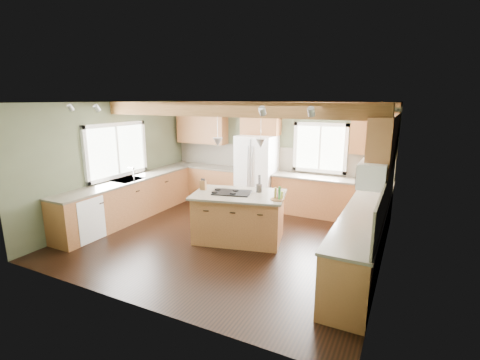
% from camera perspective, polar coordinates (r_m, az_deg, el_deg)
% --- Properties ---
extents(floor, '(5.60, 5.60, 0.00)m').
position_cam_1_polar(floor, '(6.87, -2.27, -9.61)').
color(floor, black).
rests_on(floor, ground).
extents(ceiling, '(5.60, 5.60, 0.00)m').
position_cam_1_polar(ceiling, '(6.34, -2.48, 12.62)').
color(ceiling, silver).
rests_on(ceiling, wall_back).
extents(wall_back, '(5.60, 0.00, 5.60)m').
position_cam_1_polar(wall_back, '(8.72, 5.60, 4.14)').
color(wall_back, '#454C36').
rests_on(wall_back, ground).
extents(wall_left, '(0.00, 5.00, 5.00)m').
position_cam_1_polar(wall_left, '(8.19, -19.83, 2.83)').
color(wall_left, '#454C36').
rests_on(wall_left, ground).
extents(wall_right, '(0.00, 5.00, 5.00)m').
position_cam_1_polar(wall_right, '(5.72, 23.05, -1.68)').
color(wall_right, '#454C36').
rests_on(wall_right, ground).
extents(ceiling_beam, '(5.55, 0.26, 0.26)m').
position_cam_1_polar(ceiling_beam, '(6.43, -2.03, 11.47)').
color(ceiling_beam, '#4E3216').
rests_on(ceiling_beam, ceiling).
extents(soffit_trim, '(5.55, 0.20, 0.10)m').
position_cam_1_polar(soffit_trim, '(8.52, 5.54, 12.31)').
color(soffit_trim, '#4E3216').
rests_on(soffit_trim, ceiling).
extents(backsplash_back, '(5.58, 0.03, 0.58)m').
position_cam_1_polar(backsplash_back, '(8.72, 5.55, 3.54)').
color(backsplash_back, brown).
rests_on(backsplash_back, wall_back).
extents(backsplash_right, '(0.03, 3.70, 0.58)m').
position_cam_1_polar(backsplash_right, '(5.79, 22.86, -2.41)').
color(backsplash_right, brown).
rests_on(backsplash_right, wall_right).
extents(base_cab_back_left, '(2.02, 0.60, 0.88)m').
position_cam_1_polar(base_cab_back_left, '(9.41, -5.41, -0.53)').
color(base_cab_back_left, brown).
rests_on(base_cab_back_left, floor).
extents(counter_back_left, '(2.06, 0.64, 0.04)m').
position_cam_1_polar(counter_back_left, '(9.31, -5.47, 2.23)').
color(counter_back_left, '#474134').
rests_on(counter_back_left, base_cab_back_left).
extents(base_cab_back_right, '(2.62, 0.60, 0.88)m').
position_cam_1_polar(base_cab_back_right, '(8.21, 14.46, -2.94)').
color(base_cab_back_right, brown).
rests_on(base_cab_back_right, floor).
extents(counter_back_right, '(2.66, 0.64, 0.04)m').
position_cam_1_polar(counter_back_right, '(8.10, 14.65, 0.19)').
color(counter_back_right, '#474134').
rests_on(counter_back_right, base_cab_back_right).
extents(base_cab_left, '(0.60, 3.70, 0.88)m').
position_cam_1_polar(base_cab_left, '(8.20, -17.65, -3.17)').
color(base_cab_left, brown).
rests_on(base_cab_left, floor).
extents(counter_left, '(0.64, 3.74, 0.04)m').
position_cam_1_polar(counter_left, '(8.09, -17.88, -0.04)').
color(counter_left, '#474134').
rests_on(counter_left, base_cab_left).
extents(base_cab_right, '(0.60, 3.70, 0.88)m').
position_cam_1_polar(base_cab_right, '(6.05, 19.48, -9.17)').
color(base_cab_right, brown).
rests_on(base_cab_right, floor).
extents(counter_right, '(0.64, 3.74, 0.04)m').
position_cam_1_polar(counter_right, '(5.89, 19.83, -5.02)').
color(counter_right, '#474134').
rests_on(counter_right, base_cab_right).
extents(upper_cab_back_left, '(1.40, 0.35, 0.90)m').
position_cam_1_polar(upper_cab_back_left, '(9.38, -6.26, 8.77)').
color(upper_cab_back_left, brown).
rests_on(upper_cab_back_left, wall_back).
extents(upper_cab_over_fridge, '(0.96, 0.35, 0.70)m').
position_cam_1_polar(upper_cab_over_fridge, '(8.57, 3.40, 9.75)').
color(upper_cab_over_fridge, brown).
rests_on(upper_cab_over_fridge, wall_back).
extents(upper_cab_right, '(0.35, 2.20, 0.90)m').
position_cam_1_polar(upper_cab_right, '(6.50, 22.58, 5.89)').
color(upper_cab_right, brown).
rests_on(upper_cab_right, wall_right).
extents(upper_cab_back_corner, '(0.90, 0.35, 0.90)m').
position_cam_1_polar(upper_cab_back_corner, '(7.94, 21.04, 7.18)').
color(upper_cab_back_corner, brown).
rests_on(upper_cab_back_corner, wall_back).
extents(window_left, '(0.04, 1.60, 1.05)m').
position_cam_1_polar(window_left, '(8.17, -19.61, 4.60)').
color(window_left, white).
rests_on(window_left, wall_left).
extents(window_back, '(1.10, 0.04, 1.00)m').
position_cam_1_polar(window_back, '(8.33, 13.02, 5.18)').
color(window_back, white).
rests_on(window_back, wall_back).
extents(sink, '(0.50, 0.65, 0.03)m').
position_cam_1_polar(sink, '(8.09, -17.88, -0.01)').
color(sink, '#262628').
rests_on(sink, counter_left).
extents(faucet, '(0.02, 0.02, 0.28)m').
position_cam_1_polar(faucet, '(7.93, -17.02, 0.88)').
color(faucet, '#B2B2B7').
rests_on(faucet, sink).
extents(dishwasher, '(0.60, 0.60, 0.84)m').
position_cam_1_polar(dishwasher, '(7.37, -24.61, -5.69)').
color(dishwasher, white).
rests_on(dishwasher, floor).
extents(oven, '(0.60, 0.72, 0.84)m').
position_cam_1_polar(oven, '(4.88, 17.29, -14.72)').
color(oven, white).
rests_on(oven, floor).
extents(microwave, '(0.40, 0.70, 0.38)m').
position_cam_1_polar(microwave, '(5.63, 21.02, 0.90)').
color(microwave, white).
rests_on(microwave, wall_right).
extents(pendant_left, '(0.18, 0.18, 0.16)m').
position_cam_1_polar(pendant_left, '(6.47, -3.68, 6.22)').
color(pendant_left, '#B2B2B7').
rests_on(pendant_left, ceiling).
extents(pendant_right, '(0.18, 0.18, 0.16)m').
position_cam_1_polar(pendant_right, '(6.29, 3.41, 6.02)').
color(pendant_right, '#B2B2B7').
rests_on(pendant_right, ceiling).
extents(refrigerator, '(0.90, 0.74, 1.80)m').
position_cam_1_polar(refrigerator, '(8.56, 2.75, 1.29)').
color(refrigerator, white).
rests_on(refrigerator, floor).
extents(island, '(1.80, 1.34, 0.88)m').
position_cam_1_polar(island, '(6.70, -0.18, -6.18)').
color(island, brown).
rests_on(island, floor).
extents(island_top, '(1.93, 1.47, 0.04)m').
position_cam_1_polar(island_top, '(6.56, -0.18, -2.39)').
color(island_top, '#474134').
rests_on(island_top, island).
extents(cooktop, '(0.79, 0.62, 0.02)m').
position_cam_1_polar(cooktop, '(6.58, -1.32, -2.07)').
color(cooktop, black).
rests_on(cooktop, island_top).
extents(knife_block, '(0.12, 0.09, 0.18)m').
position_cam_1_polar(knife_block, '(6.83, -6.07, -0.85)').
color(knife_block, brown).
rests_on(knife_block, island_top).
extents(utensil_crock, '(0.15, 0.15, 0.15)m').
position_cam_1_polar(utensil_crock, '(6.64, 3.15, -1.35)').
color(utensil_crock, '#423A34').
rests_on(utensil_crock, island_top).
extents(bottle_tray, '(0.35, 0.35, 0.23)m').
position_cam_1_polar(bottle_tray, '(6.16, 6.19, -2.18)').
color(bottle_tray, brown).
rests_on(bottle_tray, island_top).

